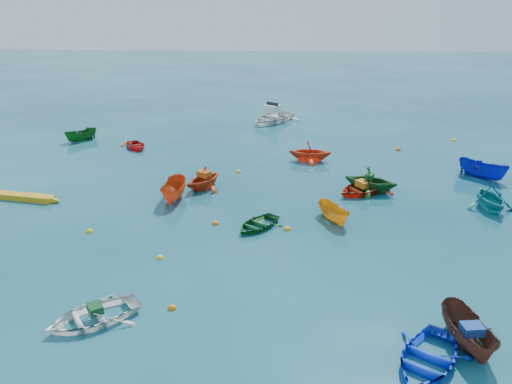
{
  "coord_description": "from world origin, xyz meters",
  "views": [
    {
      "loc": [
        1.03,
        -20.06,
        10.43
      ],
      "look_at": [
        0.0,
        5.0,
        0.4
      ],
      "focal_mm": 35.0,
      "sensor_mm": 36.0,
      "label": 1
    }
  ],
  "objects_px": {
    "dinghy_white_near": "(94,321)",
    "motorboat_white": "(272,122)",
    "kayak_yellow": "(25,200)",
    "dinghy_blue_se": "(426,364)"
  },
  "relations": [
    {
      "from": "dinghy_white_near",
      "to": "motorboat_white",
      "type": "bearing_deg",
      "value": 131.68
    },
    {
      "from": "dinghy_white_near",
      "to": "kayak_yellow",
      "type": "bearing_deg",
      "value": 178.53
    },
    {
      "from": "motorboat_white",
      "to": "kayak_yellow",
      "type": "bearing_deg",
      "value": -90.7
    },
    {
      "from": "dinghy_blue_se",
      "to": "motorboat_white",
      "type": "distance_m",
      "value": 30.75
    },
    {
      "from": "dinghy_blue_se",
      "to": "kayak_yellow",
      "type": "xyz_separation_m",
      "value": [
        -18.21,
        12.18,
        0.0
      ]
    },
    {
      "from": "dinghy_white_near",
      "to": "kayak_yellow",
      "type": "relative_size",
      "value": 0.76
    },
    {
      "from": "kayak_yellow",
      "to": "motorboat_white",
      "type": "distance_m",
      "value": 22.48
    },
    {
      "from": "dinghy_white_near",
      "to": "dinghy_blue_se",
      "type": "distance_m",
      "value": 10.91
    },
    {
      "from": "kayak_yellow",
      "to": "motorboat_white",
      "type": "relative_size",
      "value": 0.84
    },
    {
      "from": "dinghy_white_near",
      "to": "dinghy_blue_se",
      "type": "relative_size",
      "value": 0.97
    }
  ]
}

